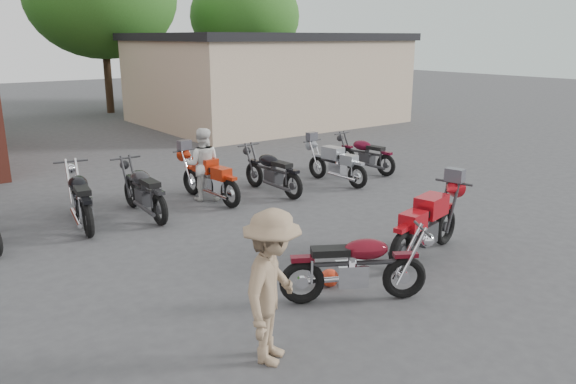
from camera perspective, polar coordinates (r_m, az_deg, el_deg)
ground at (r=8.74m, az=8.54°, el=-9.21°), size 90.00×90.00×0.00m
stucco_building at (r=25.03m, az=-2.26°, el=11.19°), size 10.00×8.00×3.50m
tree_2 at (r=29.18m, az=-18.26°, el=16.28°), size 7.04×7.04×8.80m
tree_3 at (r=32.72m, az=-4.35°, el=15.76°), size 6.08×6.08×7.60m
vintage_motorcycle at (r=7.96m, az=7.04°, el=-7.08°), size 2.09×1.60×1.18m
sportbike at (r=9.74m, az=13.93°, el=-2.91°), size 2.27×1.18×1.26m
helmet at (r=8.54m, az=4.27°, el=-8.68°), size 0.38×0.38×0.27m
person_light at (r=12.89m, az=-8.66°, el=2.79°), size 1.02×0.97×1.66m
person_tan at (r=6.39m, az=-1.60°, el=-9.67°), size 1.35×1.25×1.82m
row_bike_2 at (r=11.78m, az=-20.38°, el=-0.26°), size 1.05×2.24×1.25m
row_bike_3 at (r=12.02m, az=-14.49°, el=0.43°), size 0.74×2.10×1.21m
row_bike_4 at (r=12.83m, az=-8.04°, el=1.66°), size 0.90×2.10×1.18m
row_bike_5 at (r=13.39m, az=-1.67°, el=2.36°), size 0.78×2.05×1.17m
row_bike_6 at (r=14.34m, az=4.89°, el=3.07°), size 0.80×1.97×1.11m
row_bike_7 at (r=15.66m, az=7.84°, el=4.03°), size 0.83×1.96×1.10m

